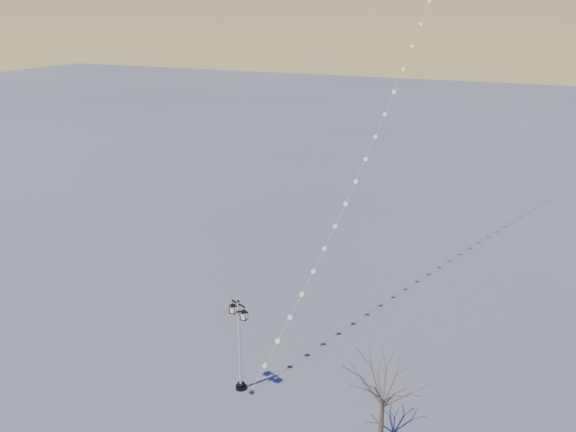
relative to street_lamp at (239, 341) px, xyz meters
The scene contains 4 objects.
ground 3.69m from the street_lamp, 83.58° to the right, with size 300.00×300.00×0.00m, color #555856.
street_lamp is the anchor object (origin of this frame).
bare_tree 7.74m from the street_lamp, ahead, with size 2.50×2.50×4.15m.
kite_train 20.34m from the street_lamp, 76.12° to the left, with size 6.51×30.33×33.15m.
Camera 1 is at (12.13, -19.54, 18.77)m, focal length 35.30 mm.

